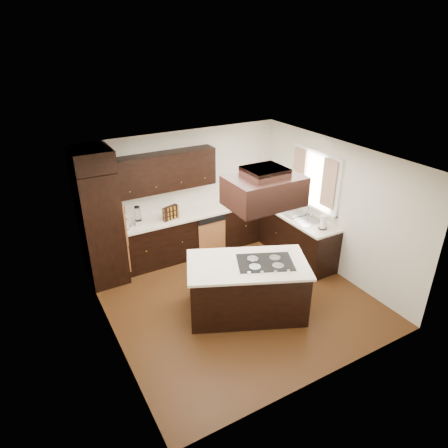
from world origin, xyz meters
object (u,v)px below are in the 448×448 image
at_px(range_hood, 264,191).
at_px(spice_rack, 170,213).
at_px(island, 247,289).
at_px(oven_column, 101,228).

xyz_separation_m(range_hood, spice_rack, (-0.56, 2.26, -1.10)).
bearing_deg(island, range_hood, -23.71).
bearing_deg(oven_column, island, -50.42).
distance_m(range_hood, spice_rack, 2.57).
distance_m(oven_column, spice_rack, 1.32).
bearing_deg(oven_column, spice_rack, 0.01).
height_order(island, range_hood, range_hood).
bearing_deg(spice_rack, range_hood, -95.21).
relative_size(oven_column, range_hood, 2.02).
xyz_separation_m(island, range_hood, (0.14, -0.15, 1.72)).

